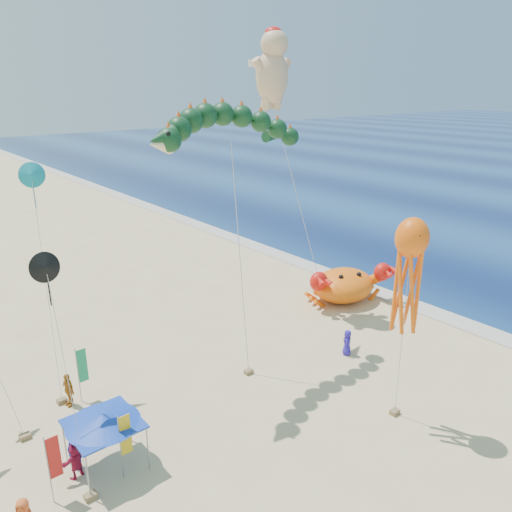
% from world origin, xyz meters
% --- Properties ---
extents(ground, '(320.00, 320.00, 0.00)m').
position_xyz_m(ground, '(0.00, 0.00, 0.00)').
color(ground, '#D1B784').
rests_on(ground, ground).
extents(foam_strip, '(320.00, 320.00, 0.00)m').
position_xyz_m(foam_strip, '(12.00, 0.00, 0.01)').
color(foam_strip, silver).
rests_on(foam_strip, ground).
extents(crab_inflatable, '(7.01, 5.73, 3.07)m').
position_xyz_m(crab_inflatable, '(8.56, 3.89, 1.35)').
color(crab_inflatable, '#FC640D').
rests_on(crab_inflatable, ground).
extents(dragon_kite, '(10.90, 4.27, 14.89)m').
position_xyz_m(dragon_kite, '(-3.81, 2.09, 13.70)').
color(dragon_kite, black).
rests_on(dragon_kite, ground).
extents(cherub_kite, '(5.34, 3.19, 19.77)m').
position_xyz_m(cherub_kite, '(3.99, 7.47, 17.26)').
color(cherub_kite, '#DDB187').
rests_on(cherub_kite, ground).
extents(octopus_kite, '(1.63, 1.47, 10.59)m').
position_xyz_m(octopus_kite, '(-0.84, -7.58, 8.26)').
color(octopus_kite, '#FF5F0D').
rests_on(octopus_kite, ground).
extents(canopy_blue, '(3.20, 3.20, 2.71)m').
position_xyz_m(canopy_blue, '(-13.44, -1.48, 2.44)').
color(canopy_blue, gray).
rests_on(canopy_blue, ground).
extents(feather_flags, '(7.58, 6.61, 3.20)m').
position_xyz_m(feather_flags, '(-15.10, -0.22, 2.01)').
color(feather_flags, gray).
rests_on(feather_flags, ground).
extents(beachgoers, '(20.67, 8.41, 1.89)m').
position_xyz_m(beachgoers, '(-12.31, -0.61, 0.90)').
color(beachgoers, '#B86F20').
rests_on(beachgoers, ground).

